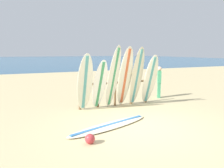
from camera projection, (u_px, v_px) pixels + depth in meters
ground_plane at (140, 127)px, 6.33m from camera, size 120.00×120.00×0.00m
ocean_water at (30, 60)px, 58.83m from camera, size 120.00×80.00×0.01m
surfboard_rack at (115, 89)px, 8.70m from camera, size 3.06×0.09×1.10m
surfboard_leaning_far_left at (85, 83)px, 7.70m from camera, size 0.58×0.81×2.16m
surfboard_leaning_left at (100, 85)px, 7.99m from camera, size 0.57×0.90×1.93m
surfboard_leaning_center_left at (113, 77)px, 8.17m from camera, size 0.62×0.89×2.45m
surfboard_leaning_center at (125, 77)px, 8.49m from camera, size 0.58×0.89×2.42m
surfboard_leaning_center_right at (137, 77)px, 8.64m from camera, size 0.61×0.77×2.40m
surfboard_leaning_right at (150, 80)px, 8.80m from camera, size 0.67×0.99×2.09m
surfboard_lying_on_sand at (110, 125)px, 6.32m from camera, size 2.93×1.41×0.08m
beachgoer_standing at (159, 81)px, 10.19m from camera, size 0.25×0.29×1.51m
beach_ball at (90, 139)px, 5.14m from camera, size 0.24×0.24×0.24m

